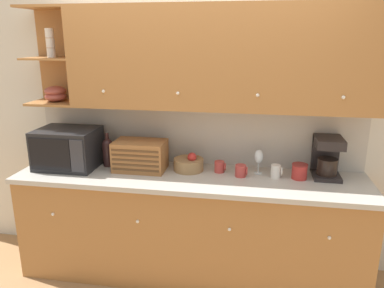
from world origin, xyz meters
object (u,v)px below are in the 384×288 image
mug (220,167)px  wine_glass (259,157)px  mug_patterned_third (241,171)px  coffee_maker (327,156)px  microwave (68,148)px  storage_canister (299,171)px  mug_blue_second (276,171)px  fruit_basket (189,164)px  bread_box (140,156)px  wine_bottle (108,151)px

mug → wine_glass: 0.33m
mug_patterned_third → coffee_maker: (0.67, 0.14, 0.12)m
mug → microwave: bearing=-176.2°
mug → storage_canister: (0.63, -0.04, 0.01)m
microwave → mug_patterned_third: microwave is taller
mug_blue_second → fruit_basket: bearing=176.3°
wine_glass → mug_patterned_third: bearing=-144.3°
wine_glass → fruit_basket: bearing=-177.3°
microwave → storage_canister: size_ratio=4.02×
bread_box → mug: (0.66, 0.06, -0.08)m
fruit_basket → mug_blue_second: fruit_basket is taller
coffee_maker → mug: bearing=-175.6°
mug_patterned_third → storage_canister: storage_canister is taller
microwave → mug: 1.30m
bread_box → mug_blue_second: bread_box is taller
microwave → bread_box: size_ratio=1.18×
mug → wine_glass: bearing=4.9°
fruit_basket → mug: 0.26m
storage_canister → wine_glass: bearing=168.1°
storage_canister → microwave: bearing=-178.7°
microwave → mug_patterned_third: size_ratio=5.06×
microwave → storage_canister: (1.92, 0.05, -0.11)m
coffee_maker → wine_bottle: bearing=-177.8°
wine_bottle → mug_blue_second: wine_bottle is taller
fruit_basket → coffee_maker: (1.11, 0.07, 0.11)m
wine_bottle → storage_canister: (1.60, -0.04, -0.07)m
mug_patterned_third → mug: bearing=158.2°
fruit_basket → storage_canister: 0.89m
wine_bottle → fruit_basket: size_ratio=1.18×
microwave → bread_box: 0.63m
bread_box → coffee_maker: bearing=4.6°
fruit_basket → wine_glass: (0.57, 0.03, 0.08)m
wine_bottle → bread_box: (0.31, -0.05, -0.01)m
bread_box → fruit_basket: bread_box is taller
microwave → wine_bottle: 0.34m
coffee_maker → wine_glass: bearing=-175.8°
wine_glass → mug_blue_second: (0.14, -0.07, -0.08)m
fruit_basket → coffee_maker: bearing=3.4°
wine_glass → microwave: bearing=-176.0°
microwave → wine_bottle: microwave is taller
microwave → mug_patterned_third: (1.47, 0.01, -0.12)m
wine_glass → storage_canister: wine_glass is taller
microwave → mug: (1.29, 0.09, -0.12)m
bread_box → mug_patterned_third: size_ratio=4.29×
wine_bottle → coffee_maker: 1.82m
bread_box → fruit_basket: 0.41m
mug → wine_glass: (0.31, 0.03, 0.09)m
mug_patterned_third → mug_blue_second: size_ratio=0.94×
microwave → coffee_maker: microwave is taller
microwave → storage_canister: microwave is taller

